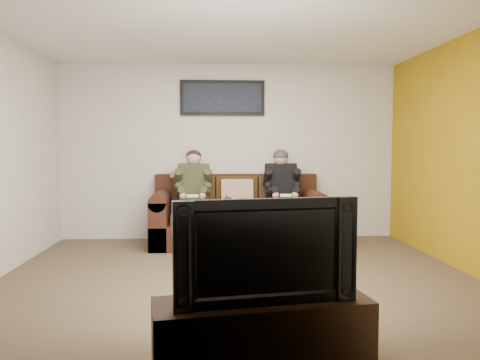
{
  "coord_description": "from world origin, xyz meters",
  "views": [
    {
      "loc": [
        -0.27,
        -4.77,
        1.37
      ],
      "look_at": [
        0.09,
        1.2,
        0.95
      ],
      "focal_mm": 35.0,
      "sensor_mm": 36.0,
      "label": 1
    }
  ],
  "objects": [
    {
      "name": "ceiling",
      "position": [
        0.0,
        0.0,
        2.6
      ],
      "size": [
        5.0,
        5.0,
        0.0
      ],
      "primitive_type": "plane",
      "rotation": [
        3.14,
        0.0,
        0.0
      ],
      "color": "silver",
      "rests_on": "ground"
    },
    {
      "name": "floor",
      "position": [
        0.0,
        0.0,
        0.0
      ],
      "size": [
        5.0,
        5.0,
        0.0
      ],
      "primitive_type": "plane",
      "color": "brown",
      "rests_on": "ground"
    },
    {
      "name": "television",
      "position": [
        0.04,
        -1.95,
        0.75
      ],
      "size": [
        1.13,
        0.32,
        0.64
      ],
      "primitive_type": "imported",
      "rotation": [
        0.0,
        0.0,
        0.16
      ],
      "color": "black",
      "rests_on": "tv_stand"
    },
    {
      "name": "accent_wall_right",
      "position": [
        2.49,
        0.0,
        1.3
      ],
      "size": [
        0.0,
        4.5,
        4.5
      ],
      "primitive_type": "plane",
      "rotation": [
        1.57,
        0.0,
        -1.57
      ],
      "color": "#AB8211",
      "rests_on": "ground"
    },
    {
      "name": "wall_back",
      "position": [
        0.0,
        2.25,
        1.3
      ],
      "size": [
        5.0,
        0.0,
        5.0
      ],
      "primitive_type": "plane",
      "rotation": [
        1.57,
        0.0,
        0.0
      ],
      "color": "beige",
      "rests_on": "ground"
    },
    {
      "name": "throw_pillow",
      "position": [
        0.09,
        1.88,
        0.69
      ],
      "size": [
        0.45,
        0.22,
        0.45
      ],
      "primitive_type": "cube",
      "rotation": [
        -0.21,
        0.0,
        0.0
      ],
      "color": "tan",
      "rests_on": "sofa"
    },
    {
      "name": "person_left",
      "position": [
        -0.52,
        1.64,
        0.76
      ],
      "size": [
        0.51,
        0.87,
        1.33
      ],
      "color": "#77634A",
      "rests_on": "sofa"
    },
    {
      "name": "tv_stand",
      "position": [
        0.04,
        -1.95,
        0.21
      ],
      "size": [
        1.4,
        0.64,
        0.42
      ],
      "primitive_type": "cube",
      "rotation": [
        0.0,
        0.0,
        0.16
      ],
      "color": "black",
      "rests_on": "ground"
    },
    {
      "name": "throw_blanket",
      "position": [
        -0.63,
        2.13,
        0.97
      ],
      "size": [
        0.49,
        0.24,
        0.09
      ],
      "primitive_type": "cube",
      "color": "tan",
      "rests_on": "sofa"
    },
    {
      "name": "wall_front",
      "position": [
        0.0,
        -2.25,
        1.3
      ],
      "size": [
        5.0,
        0.0,
        5.0
      ],
      "primitive_type": "plane",
      "rotation": [
        -1.57,
        0.0,
        0.0
      ],
      "color": "beige",
      "rests_on": "ground"
    },
    {
      "name": "person_right",
      "position": [
        0.71,
        1.64,
        0.76
      ],
      "size": [
        0.51,
        0.86,
        1.34
      ],
      "color": "black",
      "rests_on": "sofa"
    },
    {
      "name": "wall_right",
      "position": [
        2.5,
        0.0,
        1.3
      ],
      "size": [
        0.0,
        4.5,
        4.5
      ],
      "primitive_type": "plane",
      "rotation": [
        1.57,
        0.0,
        -1.57
      ],
      "color": "beige",
      "rests_on": "ground"
    },
    {
      "name": "cat",
      "position": [
        0.16,
        1.63,
        0.58
      ],
      "size": [
        0.66,
        0.26,
        0.24
      ],
      "color": "#482F1C",
      "rests_on": "sofa"
    },
    {
      "name": "sofa",
      "position": [
        0.09,
        1.84,
        0.37
      ],
      "size": [
        2.38,
        1.03,
        0.97
      ],
      "color": "#371A10",
      "rests_on": "ground"
    },
    {
      "name": "framed_poster",
      "position": [
        -0.11,
        2.22,
        2.1
      ],
      "size": [
        1.25,
        0.05,
        0.52
      ],
      "color": "black",
      "rests_on": "wall_back"
    }
  ]
}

